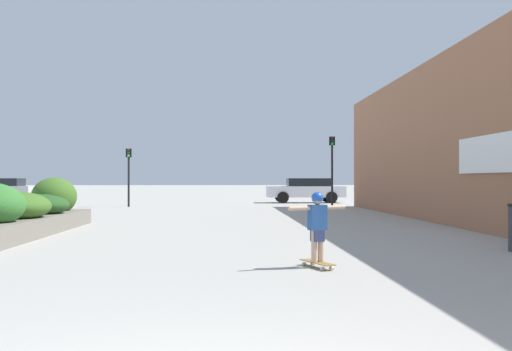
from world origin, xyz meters
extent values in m
cube|color=#9E6647|center=(7.31, 11.51, 2.72)|extent=(0.60, 31.04, 5.44)
cube|color=slate|center=(-5.06, 11.32, 0.23)|extent=(1.70, 8.79, 0.47)
ellipsoid|color=#3D6623|center=(-5.08, 11.32, 0.75)|extent=(1.80, 2.02, 0.76)
ellipsoid|color=#234C1E|center=(-5.06, 13.15, 0.70)|extent=(1.68, 1.73, 0.63)
ellipsoid|color=#3D6623|center=(-5.07, 14.63, 0.90)|extent=(1.35, 1.45, 1.17)
cube|color=olive|center=(1.73, 5.92, 0.09)|extent=(0.50, 0.81, 0.01)
cylinder|color=beige|center=(1.54, 6.15, 0.03)|extent=(0.07, 0.07, 0.06)
cylinder|color=beige|center=(1.69, 6.21, 0.03)|extent=(0.07, 0.07, 0.06)
cylinder|color=beige|center=(1.76, 5.63, 0.03)|extent=(0.07, 0.07, 0.06)
cylinder|color=beige|center=(1.92, 5.70, 0.03)|extent=(0.07, 0.07, 0.06)
cylinder|color=tan|center=(1.67, 5.90, 0.35)|extent=(0.12, 0.12, 0.52)
cylinder|color=tan|center=(1.78, 5.95, 0.35)|extent=(0.12, 0.12, 0.52)
cube|color=navy|center=(1.73, 5.92, 0.52)|extent=(0.23, 0.21, 0.19)
cube|color=#234C8C|center=(1.73, 5.92, 0.81)|extent=(0.33, 0.25, 0.40)
cylinder|color=tan|center=(1.42, 5.79, 0.96)|extent=(0.38, 0.21, 0.07)
cylinder|color=tan|center=(2.04, 6.06, 0.96)|extent=(0.38, 0.21, 0.07)
sphere|color=tan|center=(1.73, 5.92, 1.10)|extent=(0.17, 0.17, 0.17)
sphere|color=blue|center=(1.73, 5.92, 1.13)|extent=(0.19, 0.19, 0.19)
cube|color=#BCBCC1|center=(-14.09, 33.56, 0.66)|extent=(3.99, 1.82, 0.73)
cube|color=black|center=(-13.93, 33.56, 1.27)|extent=(2.19, 1.60, 0.48)
cylinder|color=black|center=(-12.85, 32.70, 0.30)|extent=(0.60, 0.22, 0.60)
cylinder|color=black|center=(-12.85, 34.43, 0.30)|extent=(0.60, 0.22, 0.60)
cube|color=silver|center=(5.04, 31.80, 0.69)|extent=(4.76, 1.75, 0.67)
cube|color=black|center=(5.23, 31.80, 1.27)|extent=(2.62, 1.54, 0.49)
cylinder|color=black|center=(3.56, 30.96, 0.35)|extent=(0.70, 0.22, 0.70)
cylinder|color=black|center=(3.56, 32.63, 0.35)|extent=(0.70, 0.22, 0.70)
cylinder|color=black|center=(6.51, 30.96, 0.35)|extent=(0.70, 0.22, 0.70)
cylinder|color=black|center=(6.51, 32.63, 0.35)|extent=(0.70, 0.22, 0.70)
cylinder|color=black|center=(-4.94, 26.95, 1.30)|extent=(0.11, 0.11, 2.60)
cube|color=black|center=(-4.94, 26.95, 2.83)|extent=(0.28, 0.20, 0.45)
sphere|color=#2D2823|center=(-4.94, 26.83, 2.98)|extent=(0.15, 0.15, 0.15)
sphere|color=#2D2823|center=(-4.94, 26.83, 2.83)|extent=(0.15, 0.15, 0.15)
sphere|color=green|center=(-4.94, 26.83, 2.68)|extent=(0.15, 0.15, 0.15)
cylinder|color=black|center=(5.66, 26.14, 1.61)|extent=(0.11, 0.11, 3.21)
cube|color=black|center=(5.66, 26.14, 3.44)|extent=(0.28, 0.20, 0.45)
sphere|color=#2D2823|center=(5.66, 26.02, 3.59)|extent=(0.15, 0.15, 0.15)
sphere|color=#2D2823|center=(5.66, 26.02, 3.44)|extent=(0.15, 0.15, 0.15)
sphere|color=green|center=(5.66, 26.02, 3.29)|extent=(0.15, 0.15, 0.15)
camera|label=1|loc=(0.30, -3.19, 1.41)|focal=40.00mm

